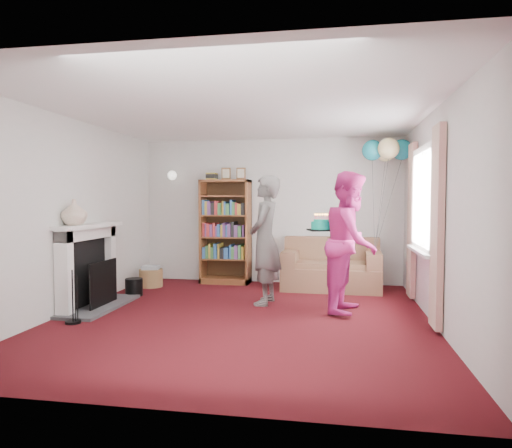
% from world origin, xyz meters
% --- Properties ---
extents(ground, '(5.00, 5.00, 0.00)m').
position_xyz_m(ground, '(0.00, 0.00, 0.00)').
color(ground, '#330907').
rests_on(ground, ground).
extents(wall_back, '(4.50, 0.02, 2.50)m').
position_xyz_m(wall_back, '(0.00, 2.51, 1.25)').
color(wall_back, silver).
rests_on(wall_back, ground).
extents(wall_left, '(0.02, 5.00, 2.50)m').
position_xyz_m(wall_left, '(-2.26, 0.00, 1.25)').
color(wall_left, silver).
rests_on(wall_left, ground).
extents(wall_right, '(0.02, 5.00, 2.50)m').
position_xyz_m(wall_right, '(2.26, 0.00, 1.25)').
color(wall_right, silver).
rests_on(wall_right, ground).
extents(ceiling, '(4.50, 5.00, 0.01)m').
position_xyz_m(ceiling, '(0.00, 0.00, 2.50)').
color(ceiling, white).
rests_on(ceiling, wall_back).
extents(fireplace, '(0.55, 1.80, 1.12)m').
position_xyz_m(fireplace, '(-2.09, 0.19, 0.51)').
color(fireplace, '#3F3F42').
rests_on(fireplace, ground).
extents(window_bay, '(0.14, 2.02, 2.20)m').
position_xyz_m(window_bay, '(2.21, 0.60, 1.20)').
color(window_bay, white).
rests_on(window_bay, ground).
extents(wall_sconce, '(0.16, 0.23, 0.16)m').
position_xyz_m(wall_sconce, '(-1.75, 2.36, 1.88)').
color(wall_sconce, gold).
rests_on(wall_sconce, ground).
extents(bookcase, '(0.85, 0.42, 2.00)m').
position_xyz_m(bookcase, '(-0.76, 2.30, 0.88)').
color(bookcase, '#472B14').
rests_on(bookcase, ground).
extents(sofa, '(1.56, 0.83, 0.83)m').
position_xyz_m(sofa, '(1.06, 2.06, 0.31)').
color(sofa, brown).
rests_on(sofa, ground).
extents(wicker_basket, '(0.39, 0.39, 0.35)m').
position_xyz_m(wicker_basket, '(-1.90, 1.72, 0.16)').
color(wicker_basket, '#9E7B4A').
rests_on(wicker_basket, ground).
extents(person_striped, '(0.47, 0.68, 1.78)m').
position_xyz_m(person_striped, '(0.16, 0.81, 0.89)').
color(person_striped, black).
rests_on(person_striped, ground).
extents(person_magenta, '(0.86, 1.01, 1.81)m').
position_xyz_m(person_magenta, '(1.32, 0.56, 0.90)').
color(person_magenta, '#C9287D').
rests_on(person_magenta, ground).
extents(birthday_cake, '(0.32, 0.32, 0.22)m').
position_xyz_m(birthday_cake, '(0.93, 0.66, 1.10)').
color(birthday_cake, black).
rests_on(birthday_cake, ground).
extents(balloons, '(0.76, 0.76, 1.74)m').
position_xyz_m(balloons, '(1.90, 1.98, 2.22)').
color(balloons, '#3F3F3F').
rests_on(balloons, ground).
extents(mantel_vase, '(0.38, 0.38, 0.33)m').
position_xyz_m(mantel_vase, '(-2.12, -0.15, 1.29)').
color(mantel_vase, beige).
rests_on(mantel_vase, fireplace).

